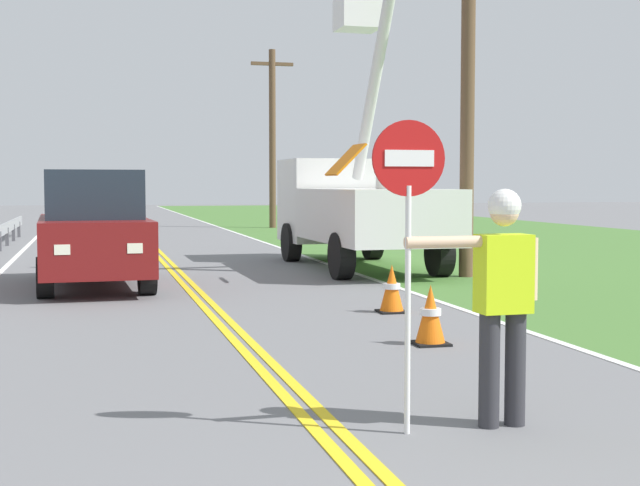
# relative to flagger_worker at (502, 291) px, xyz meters

# --- Properties ---
(grass_verge_right) EXTENTS (16.00, 110.00, 0.01)m
(grass_verge_right) POSITION_rel_flagger_worker_xyz_m (10.27, 15.87, -1.04)
(grass_verge_right) COLOR #477533
(grass_verge_right) RESTS_ON ground
(centerline_yellow_left) EXTENTS (0.11, 110.00, 0.01)m
(centerline_yellow_left) POSITION_rel_flagger_worker_xyz_m (-1.42, 15.87, -1.04)
(centerline_yellow_left) COLOR yellow
(centerline_yellow_left) RESTS_ON ground
(centerline_yellow_right) EXTENTS (0.11, 110.00, 0.01)m
(centerline_yellow_right) POSITION_rel_flagger_worker_xyz_m (-1.24, 15.87, -1.04)
(centerline_yellow_right) COLOR yellow
(centerline_yellow_right) RESTS_ON ground
(edge_line_right) EXTENTS (0.12, 110.00, 0.01)m
(edge_line_right) POSITION_rel_flagger_worker_xyz_m (2.27, 15.87, -1.04)
(edge_line_right) COLOR silver
(edge_line_right) RESTS_ON ground
(edge_line_left) EXTENTS (0.12, 110.00, 0.01)m
(edge_line_left) POSITION_rel_flagger_worker_xyz_m (-4.93, 15.87, -1.04)
(edge_line_left) COLOR silver
(edge_line_left) RESTS_ON ground
(flagger_worker) EXTENTS (1.09, 0.25, 1.83)m
(flagger_worker) POSITION_rel_flagger_worker_xyz_m (0.00, 0.00, 0.00)
(flagger_worker) COLOR #2D2D33
(flagger_worker) RESTS_ON ground
(stop_sign_paddle) EXTENTS (0.56, 0.04, 2.33)m
(stop_sign_paddle) POSITION_rel_flagger_worker_xyz_m (-0.77, -0.02, 0.66)
(stop_sign_paddle) COLOR silver
(stop_sign_paddle) RESTS_ON ground
(utility_bucket_truck) EXTENTS (2.67, 6.84, 6.03)m
(utility_bucket_truck) POSITION_rel_flagger_worker_xyz_m (2.68, 13.13, 0.39)
(utility_bucket_truck) COLOR silver
(utility_bucket_truck) RESTS_ON ground
(oncoming_suv_nearest) EXTENTS (2.05, 4.67, 2.10)m
(oncoming_suv_nearest) POSITION_rel_flagger_worker_xyz_m (-3.02, 10.43, 0.01)
(oncoming_suv_nearest) COLOR maroon
(oncoming_suv_nearest) RESTS_ON ground
(utility_pole_near) EXTENTS (1.80, 0.28, 8.97)m
(utility_pole_near) POSITION_rel_flagger_worker_xyz_m (4.24, 10.45, 3.62)
(utility_pole_near) COLOR brown
(utility_pole_near) RESTS_ON ground
(utility_pole_mid) EXTENTS (1.80, 0.28, 7.51)m
(utility_pole_mid) POSITION_rel_flagger_worker_xyz_m (4.43, 31.32, 2.89)
(utility_pole_mid) COLOR brown
(utility_pole_mid) RESTS_ON ground
(traffic_cone_lead) EXTENTS (0.40, 0.40, 0.70)m
(traffic_cone_lead) POSITION_rel_flagger_worker_xyz_m (0.76, 3.44, -0.71)
(traffic_cone_lead) COLOR orange
(traffic_cone_lead) RESTS_ON ground
(traffic_cone_mid) EXTENTS (0.40, 0.40, 0.70)m
(traffic_cone_mid) POSITION_rel_flagger_worker_xyz_m (1.17, 6.04, -0.71)
(traffic_cone_mid) COLOR orange
(traffic_cone_mid) RESTS_ON ground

